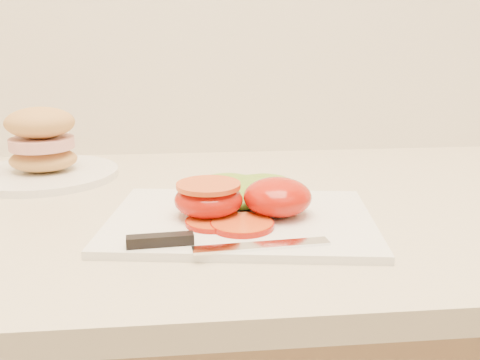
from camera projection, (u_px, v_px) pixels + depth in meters
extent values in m
cube|color=white|center=(241.00, 220.00, 0.67)|extent=(0.36, 0.28, 0.01)
ellipsoid|color=#B01A08|center=(277.00, 197.00, 0.67)|extent=(0.09, 0.09, 0.05)
ellipsoid|color=#B01A08|center=(209.00, 200.00, 0.67)|extent=(0.09, 0.09, 0.04)
cylinder|color=red|center=(208.00, 185.00, 0.66)|extent=(0.08, 0.08, 0.01)
cylinder|color=#CB581F|center=(242.00, 225.00, 0.63)|extent=(0.07, 0.07, 0.01)
cylinder|color=#CB581F|center=(213.00, 222.00, 0.64)|extent=(0.06, 0.06, 0.01)
ellipsoid|color=#7DB630|center=(233.00, 191.00, 0.73)|extent=(0.17, 0.16, 0.03)
ellipsoid|color=#7DB630|center=(263.00, 190.00, 0.73)|extent=(0.14, 0.11, 0.03)
cube|color=silver|center=(262.00, 246.00, 0.57)|extent=(0.15, 0.03, 0.00)
cube|color=black|center=(160.00, 240.00, 0.58)|extent=(0.07, 0.02, 0.01)
cylinder|color=white|center=(45.00, 174.00, 0.89)|extent=(0.24, 0.24, 0.01)
ellipsoid|color=#B67F46|center=(44.00, 160.00, 0.88)|extent=(0.11, 0.09, 0.04)
cylinder|color=#D8938C|center=(42.00, 143.00, 0.87)|extent=(0.10, 0.10, 0.02)
ellipsoid|color=#B67F46|center=(40.00, 123.00, 0.86)|extent=(0.11, 0.09, 0.05)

